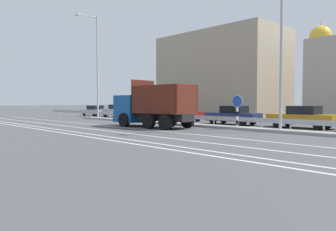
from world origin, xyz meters
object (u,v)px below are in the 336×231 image
parked_car_1 (118,111)px  parked_car_5 (303,117)px  median_road_sign (237,111)px  parked_car_2 (150,112)px  parked_car_0 (95,111)px  street_lamp_0 (96,63)px  street_lamp_1 (280,50)px  church_tower (320,71)px  parked_car_4 (233,115)px  parked_car_3 (183,113)px  dump_truck (146,110)px

parked_car_1 → parked_car_5: parked_car_5 is taller
median_road_sign → parked_car_2: (-14.30, 4.29, -0.54)m
median_road_sign → parked_car_0: (-25.31, 3.89, -0.57)m
parked_car_1 → parked_car_2: size_ratio=0.97×
median_road_sign → street_lamp_0: 18.36m
street_lamp_0 → street_lamp_1: bearing=0.7°
church_tower → parked_car_0: bearing=-123.3°
parked_car_2 → parked_car_5: bearing=-89.6°
median_road_sign → parked_car_4: bearing=128.9°
parked_car_1 → parked_car_3: bearing=-86.6°
street_lamp_0 → parked_car_5: size_ratio=2.33×
parked_car_5 → church_tower: church_tower is taller
parked_car_4 → parked_car_5: 5.60m
street_lamp_0 → parked_car_2: 7.82m
parked_car_4 → parked_car_5: size_ratio=0.98×
median_road_sign → street_lamp_1: 4.89m
parked_car_3 → dump_truck: bearing=21.8°
parked_car_0 → parked_car_3: size_ratio=1.13×
parked_car_3 → street_lamp_1: bearing=68.7°
dump_truck → street_lamp_1: bearing=-77.1°
parked_car_1 → church_tower: size_ratio=0.34×
street_lamp_1 → parked_car_1: (-22.93, 3.94, -4.24)m
church_tower → parked_car_5: bearing=-70.1°
parked_car_0 → parked_car_4: bearing=-95.3°
street_lamp_0 → parked_car_1: street_lamp_0 is taller
dump_truck → parked_car_2: dump_truck is taller
parked_car_3 → parked_car_4: (6.28, -0.46, 0.01)m
median_road_sign → street_lamp_0: street_lamp_0 is taller
dump_truck → parked_car_1: (-13.77, 6.89, -0.47)m
street_lamp_0 → parked_car_0: street_lamp_0 is taller
street_lamp_0 → parked_car_3: bearing=27.9°
parked_car_5 → parked_car_1: bearing=89.4°
median_road_sign → parked_car_1: size_ratio=0.49×
median_road_sign → street_lamp_0: bearing=-178.9°
church_tower → parked_car_2: bearing=-104.6°
parked_car_1 → parked_car_3: 10.54m
street_lamp_1 → parked_car_0: (-28.45, 4.01, -4.32)m
dump_truck → median_road_sign: 6.75m
street_lamp_0 → church_tower: size_ratio=0.78×
dump_truck → parked_car_1: bearing=58.6°
dump_truck → church_tower: bearing=-2.8°
parked_car_3 → parked_car_1: bearing=-90.6°
street_lamp_1 → church_tower: (-10.39, 31.53, 1.42)m
parked_car_3 → parked_car_4: 6.29m
parked_car_0 → parked_car_5: size_ratio=0.95×
dump_truck → parked_car_3: 7.91m
median_road_sign → parked_car_5: median_road_sign is taller
church_tower → parked_car_3: bearing=-94.2°
dump_truck → parked_car_4: 7.41m
dump_truck → street_lamp_1: (9.16, 2.94, 3.77)m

